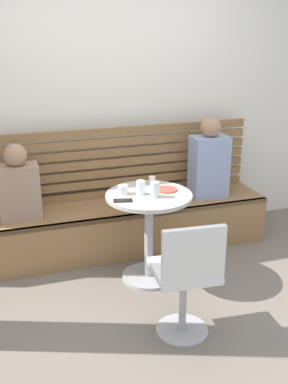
% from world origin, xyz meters
% --- Properties ---
extents(ground, '(8.00, 8.00, 0.00)m').
position_xyz_m(ground, '(0.00, 0.00, 0.00)').
color(ground, '#70665B').
extents(back_wall, '(5.20, 0.10, 2.90)m').
position_xyz_m(back_wall, '(0.00, 1.64, 1.45)').
color(back_wall, white).
rests_on(back_wall, ground).
extents(booth_bench, '(2.70, 0.52, 0.44)m').
position_xyz_m(booth_bench, '(0.00, 1.20, 0.22)').
color(booth_bench, olive).
rests_on(booth_bench, ground).
extents(booth_backrest, '(2.65, 0.04, 0.67)m').
position_xyz_m(booth_backrest, '(0.00, 1.44, 0.78)').
color(booth_backrest, olive).
rests_on(booth_backrest, booth_bench).
extents(cafe_table, '(0.68, 0.68, 0.74)m').
position_xyz_m(cafe_table, '(0.06, 0.63, 0.52)').
color(cafe_table, '#ADADB2').
rests_on(cafe_table, ground).
extents(white_chair, '(0.43, 0.43, 0.85)m').
position_xyz_m(white_chair, '(0.04, -0.18, 0.46)').
color(white_chair, '#ADADB2').
rests_on(white_chair, ground).
extents(person_adult, '(0.34, 0.22, 0.76)m').
position_xyz_m(person_adult, '(0.84, 1.18, 0.78)').
color(person_adult, '#8C9EC6').
rests_on(person_adult, booth_bench).
extents(person_child_left, '(0.34, 0.22, 0.64)m').
position_xyz_m(person_child_left, '(-0.89, 1.19, 0.72)').
color(person_child_left, '#9E7F6B').
rests_on(person_child_left, booth_bench).
extents(cup_glass_tall, '(0.07, 0.07, 0.12)m').
position_xyz_m(cup_glass_tall, '(0.08, 0.56, 0.80)').
color(cup_glass_tall, silver).
rests_on(cup_glass_tall, cafe_table).
extents(cup_ceramic_white, '(0.08, 0.08, 0.07)m').
position_xyz_m(cup_ceramic_white, '(-0.13, 0.70, 0.78)').
color(cup_ceramic_white, white).
rests_on(cup_ceramic_white, cafe_table).
extents(cup_espresso_small, '(0.06, 0.06, 0.05)m').
position_xyz_m(cup_espresso_small, '(0.18, 0.88, 0.77)').
color(cup_espresso_small, silver).
rests_on(cup_espresso_small, cafe_table).
extents(cup_water_clear, '(0.07, 0.07, 0.11)m').
position_xyz_m(cup_water_clear, '(0.00, 0.65, 0.80)').
color(cup_water_clear, white).
rests_on(cup_water_clear, cafe_table).
extents(plate_small, '(0.17, 0.17, 0.01)m').
position_xyz_m(plate_small, '(0.22, 0.67, 0.75)').
color(plate_small, '#DB4C42').
rests_on(plate_small, cafe_table).
extents(phone_on_table, '(0.15, 0.10, 0.01)m').
position_xyz_m(phone_on_table, '(-0.17, 0.55, 0.74)').
color(phone_on_table, black).
rests_on(phone_on_table, cafe_table).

